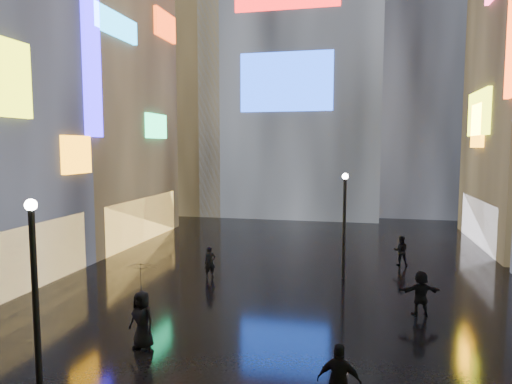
% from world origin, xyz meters
% --- Properties ---
extents(ground, '(140.00, 140.00, 0.00)m').
position_xyz_m(ground, '(0.00, 20.00, 0.00)').
color(ground, black).
rests_on(ground, ground).
extents(building_left_far, '(10.28, 12.00, 22.00)m').
position_xyz_m(building_left_far, '(-15.98, 26.00, 10.98)').
color(building_left_far, black).
rests_on(building_left_far, ground).
extents(tower_flank_right, '(12.00, 12.00, 34.00)m').
position_xyz_m(tower_flank_right, '(9.00, 46.00, 17.00)').
color(tower_flank_right, black).
rests_on(tower_flank_right, ground).
extents(tower_flank_left, '(10.00, 10.00, 26.00)m').
position_xyz_m(tower_flank_left, '(-14.00, 42.00, 13.00)').
color(tower_flank_left, black).
rests_on(tower_flank_left, ground).
extents(lamp_near, '(0.30, 0.30, 5.20)m').
position_xyz_m(lamp_near, '(-4.58, 7.17, 2.94)').
color(lamp_near, black).
rests_on(lamp_near, ground).
extents(lamp_far, '(0.30, 0.30, 5.20)m').
position_xyz_m(lamp_far, '(2.62, 19.88, 2.94)').
color(lamp_far, black).
rests_on(lamp_far, ground).
extents(pedestrian_3, '(1.11, 0.54, 1.83)m').
position_xyz_m(pedestrian_3, '(2.92, 8.09, 0.91)').
color(pedestrian_3, black).
rests_on(pedestrian_3, ground).
extents(pedestrian_4, '(1.04, 0.82, 1.86)m').
position_xyz_m(pedestrian_4, '(-3.44, 10.58, 0.93)').
color(pedestrian_4, black).
rests_on(pedestrian_4, ground).
extents(pedestrian_5, '(1.69, 0.88, 1.74)m').
position_xyz_m(pedestrian_5, '(5.68, 15.59, 0.87)').
color(pedestrian_5, black).
rests_on(pedestrian_5, ground).
extents(pedestrian_6, '(0.68, 0.64, 1.55)m').
position_xyz_m(pedestrian_6, '(-3.83, 18.58, 0.78)').
color(pedestrian_6, black).
rests_on(pedestrian_6, ground).
extents(pedestrian_7, '(0.80, 0.63, 1.61)m').
position_xyz_m(pedestrian_7, '(5.59, 23.20, 0.80)').
color(pedestrian_7, black).
rests_on(pedestrian_7, ground).
extents(umbrella_2, '(1.43, 1.43, 0.94)m').
position_xyz_m(umbrella_2, '(-3.44, 10.58, 2.33)').
color(umbrella_2, black).
rests_on(umbrella_2, pedestrian_4).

